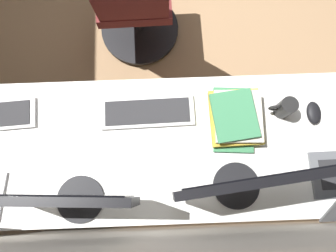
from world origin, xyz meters
name	(u,v)px	position (x,y,z in m)	size (l,w,h in m)	color
desk	(168,150)	(0.24, 1.60, 0.67)	(2.32, 0.65, 0.73)	white
drawer_pedestal	(96,165)	(0.64, 1.63, 0.35)	(0.40, 0.51, 0.69)	white
monitor_primary	(251,183)	(-0.05, 1.77, 0.98)	(0.56, 0.20, 0.43)	black
monitor_secondary	(62,200)	(0.62, 1.81, 0.97)	(0.53, 0.20, 0.41)	black
keyboard_main	(147,112)	(0.32, 1.44, 0.74)	(0.42, 0.15, 0.02)	silver
mouse_spare	(314,113)	(-0.42, 1.47, 0.75)	(0.06, 0.10, 0.03)	black
book_stack_near	(235,117)	(-0.06, 1.48, 0.77)	(0.23, 0.31, 0.09)	#3D8456
coffee_mug	(285,108)	(-0.28, 1.45, 0.79)	(0.11, 0.07, 0.11)	black
office_chair	(134,4)	(0.41, 0.69, 0.46)	(0.56, 0.56, 0.97)	maroon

